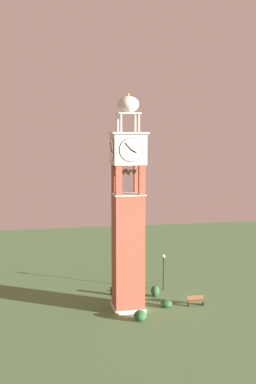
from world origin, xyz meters
name	(u,v)px	position (x,y,z in m)	size (l,w,h in m)	color
ground	(128,309)	(0.00, 0.00, 0.00)	(80.00, 80.00, 0.00)	#517547
clock_tower	(128,220)	(0.00, 0.00, 8.37)	(3.24, 3.24, 19.64)	#9E4C38
park_bench	(196,300)	(-0.34, -6.45, 0.48)	(0.46, 1.61, 0.95)	brown
lamp_post	(164,265)	(4.68, -4.64, 2.62)	(0.36, 0.36, 3.76)	black
trash_bin	(113,291)	(4.12, 0.74, 0.40)	(0.52, 0.52, 0.80)	#2D2D33
shrub_near_entry	(155,291)	(2.83, -3.30, 0.55)	(0.85, 0.85, 1.09)	#28562D
shrub_left_of_tower	(140,316)	(-3.04, -0.48, 0.46)	(1.11, 1.11, 0.92)	#28562D
shrub_behind_bench	(166,304)	(-0.24, -3.60, 0.34)	(1.09, 1.09, 0.68)	#28562D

